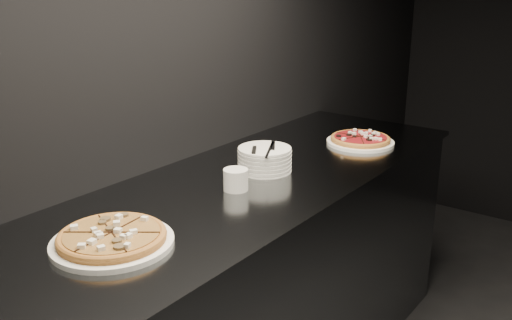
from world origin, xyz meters
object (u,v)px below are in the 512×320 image
Objects in this scene: counter at (237,295)px; pizza_tomato at (360,140)px; plate_stack at (265,159)px; cutlery at (264,148)px; ramekin at (236,179)px; pizza_mushroom at (112,238)px.

pizza_tomato is (0.12, 0.76, 0.48)m from counter.
cutlery is (0.01, -0.02, 0.05)m from plate_stack.
counter is 27.54× the size of ramekin.
ramekin is (0.01, 0.55, 0.02)m from pizza_mushroom.
cutlery reaches higher than counter.
cutlery reaches higher than pizza_mushroom.
ramekin is at bearing -96.53° from pizza_tomato.
pizza_mushroom is (0.02, -0.59, 0.48)m from counter.
cutlery is (-0.01, 0.18, 0.56)m from counter.
pizza_mushroom is at bearing -90.84° from ramekin.
pizza_mushroom is at bearing -88.12° from counter.
pizza_mushroom is 0.77m from cutlery.
ramekin is (0.04, -0.23, -0.01)m from plate_stack.
pizza_tomato is 1.46× the size of plate_stack.
pizza_mushroom is 4.61× the size of ramekin.
counter is 0.54m from plate_stack.
counter is 0.91m from pizza_tomato.
pizza_tomato is 0.58m from plate_stack.
pizza_mushroom is at bearing -94.20° from pizza_tomato.
plate_stack is 0.05m from cutlery.
plate_stack is at bearing 99.98° from ramekin.
ramekin reaches higher than pizza_mushroom.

